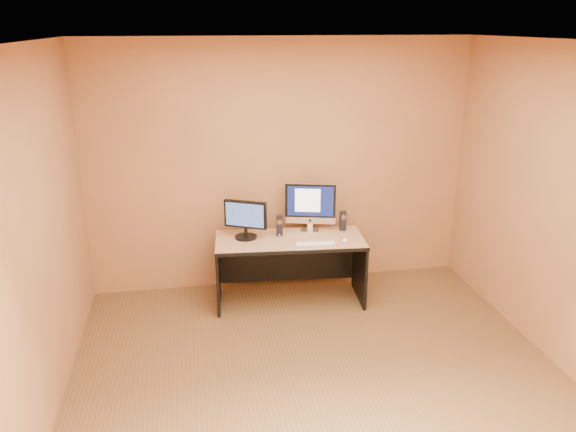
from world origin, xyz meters
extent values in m
plane|color=brown|center=(0.00, 0.00, 0.00)|extent=(4.00, 4.00, 0.00)
plane|color=white|center=(0.00, 0.00, 2.60)|extent=(4.00, 4.00, 0.00)
cube|color=#B9B9BE|center=(0.22, 1.30, 0.69)|extent=(0.40, 0.14, 0.02)
ellipsoid|color=white|center=(0.52, 1.32, 0.70)|extent=(0.08, 0.11, 0.03)
cylinder|color=black|center=(0.26, 1.76, 0.68)|extent=(0.09, 0.19, 0.01)
cylinder|color=black|center=(0.23, 1.78, 0.68)|extent=(0.10, 0.14, 0.01)
camera|label=1|loc=(-0.94, -3.62, 2.72)|focal=35.00mm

